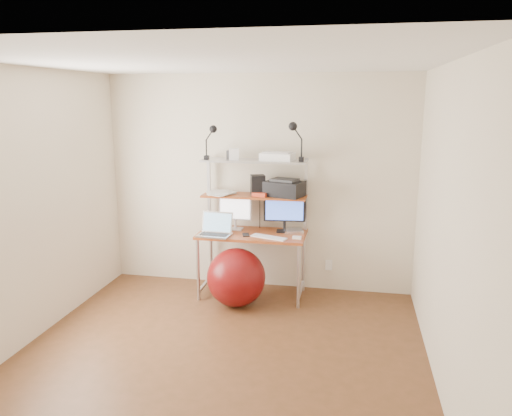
{
  "coord_description": "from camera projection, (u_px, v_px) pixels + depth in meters",
  "views": [
    {
      "loc": [
        1.09,
        -3.86,
        2.22
      ],
      "look_at": [
        0.1,
        1.15,
        1.1
      ],
      "focal_mm": 35.0,
      "sensor_mm": 36.0,
      "label": 1
    }
  ],
  "objects": [
    {
      "name": "clip_lamp_right",
      "position": [
        295.0,
        133.0,
        5.32
      ],
      "size": [
        0.17,
        0.09,
        0.43
      ],
      "color": "black",
      "rests_on": "top_shelf"
    },
    {
      "name": "phone",
      "position": [
        246.0,
        235.0,
        5.51
      ],
      "size": [
        0.11,
        0.15,
        0.01
      ],
      "primitive_type": "cube",
      "rotation": [
        0.0,
        0.0,
        0.3
      ],
      "color": "black",
      "rests_on": "desktop"
    },
    {
      "name": "exercise_ball",
      "position": [
        236.0,
        277.0,
        5.41
      ],
      "size": [
        0.64,
        0.64,
        0.64
      ],
      "primitive_type": "sphere",
      "color": "#690B0B",
      "rests_on": "floor"
    },
    {
      "name": "computer_desk",
      "position": [
        253.0,
        213.0,
        5.61
      ],
      "size": [
        1.2,
        0.6,
        1.57
      ],
      "color": "#A54C20",
      "rests_on": "ground"
    },
    {
      "name": "keyboard",
      "position": [
        269.0,
        237.0,
        5.41
      ],
      "size": [
        0.42,
        0.24,
        0.01
      ],
      "primitive_type": "cube",
      "rotation": [
        0.0,
        0.0,
        -0.34
      ],
      "color": "white",
      "rests_on": "desktop"
    },
    {
      "name": "nas_cube",
      "position": [
        258.0,
        185.0,
        5.61
      ],
      "size": [
        0.2,
        0.2,
        0.23
      ],
      "primitive_type": "cube",
      "rotation": [
        0.0,
        0.0,
        0.31
      ],
      "color": "black",
      "rests_on": "mid_shelf"
    },
    {
      "name": "wall_outlet",
      "position": [
        329.0,
        265.0,
        5.86
      ],
      "size": [
        0.08,
        0.01,
        0.12
      ],
      "primitive_type": "cube",
      "color": "white",
      "rests_on": "room"
    },
    {
      "name": "monitor_black",
      "position": [
        285.0,
        211.0,
        5.62
      ],
      "size": [
        0.47,
        0.15,
        0.47
      ],
      "rotation": [
        0.0,
        0.0,
        0.09
      ],
      "color": "black",
      "rests_on": "desktop"
    },
    {
      "name": "laptop",
      "position": [
        216.0,
        230.0,
        5.52
      ],
      "size": [
        0.38,
        0.32,
        0.31
      ],
      "rotation": [
        0.0,
        0.0,
        -0.09
      ],
      "color": "silver",
      "rests_on": "desktop"
    },
    {
      "name": "mac_mini",
      "position": [
        293.0,
        231.0,
        5.62
      ],
      "size": [
        0.26,
        0.26,
        0.04
      ],
      "primitive_type": "cube",
      "rotation": [
        0.0,
        0.0,
        0.26
      ],
      "color": "silver",
      "rests_on": "desktop"
    },
    {
      "name": "paper_stack",
      "position": [
        220.0,
        193.0,
        5.71
      ],
      "size": [
        0.4,
        0.41,
        0.02
      ],
      "color": "white",
      "rests_on": "mid_shelf"
    },
    {
      "name": "room",
      "position": [
        217.0,
        219.0,
        4.11
      ],
      "size": [
        3.6,
        3.6,
        3.6
      ],
      "color": "brown",
      "rests_on": "ground"
    },
    {
      "name": "mouse",
      "position": [
        297.0,
        238.0,
        5.37
      ],
      "size": [
        0.1,
        0.06,
        0.03
      ],
      "primitive_type": "cube",
      "rotation": [
        0.0,
        0.0,
        -0.02
      ],
      "color": "white",
      "rests_on": "desktop"
    },
    {
      "name": "clip_lamp_left",
      "position": [
        212.0,
        135.0,
        5.48
      ],
      "size": [
        0.15,
        0.08,
        0.38
      ],
      "color": "black",
      "rests_on": "top_shelf"
    },
    {
      "name": "box_grey",
      "position": [
        231.0,
        155.0,
        5.61
      ],
      "size": [
        0.1,
        0.1,
        0.1
      ],
      "primitive_type": "cube",
      "rotation": [
        0.0,
        0.0,
        0.05
      ],
      "color": "#313234",
      "rests_on": "top_shelf"
    },
    {
      "name": "printer",
      "position": [
        284.0,
        188.0,
        5.55
      ],
      "size": [
        0.48,
        0.39,
        0.2
      ],
      "rotation": [
        0.0,
        0.0,
        -0.32
      ],
      "color": "black",
      "rests_on": "mid_shelf"
    },
    {
      "name": "box_white",
      "position": [
        234.0,
        154.0,
        5.54
      ],
      "size": [
        0.13,
        0.12,
        0.13
      ],
      "primitive_type": "cube",
      "rotation": [
        0.0,
        0.0,
        0.27
      ],
      "color": "white",
      "rests_on": "top_shelf"
    },
    {
      "name": "scanner",
      "position": [
        277.0,
        156.0,
        5.5
      ],
      "size": [
        0.39,
        0.29,
        0.09
      ],
      "rotation": [
        0.0,
        0.0,
        -0.16
      ],
      "color": "white",
      "rests_on": "top_shelf"
    },
    {
      "name": "monitor_silver",
      "position": [
        235.0,
        210.0,
        5.72
      ],
      "size": [
        0.38,
        0.14,
        0.43
      ],
      "rotation": [
        0.0,
        0.0,
        -0.01
      ],
      "color": "silver",
      "rests_on": "desktop"
    },
    {
      "name": "red_box",
      "position": [
        260.0,
        194.0,
        5.56
      ],
      "size": [
        0.18,
        0.14,
        0.04
      ],
      "primitive_type": "cube",
      "rotation": [
        0.0,
        0.0,
        -0.21
      ],
      "color": "red",
      "rests_on": "mid_shelf"
    }
  ]
}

